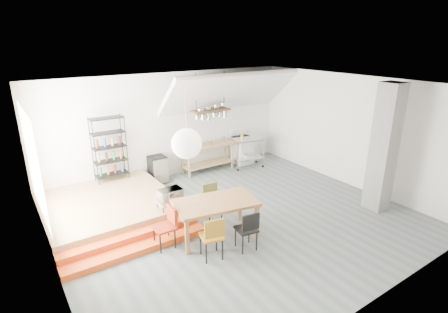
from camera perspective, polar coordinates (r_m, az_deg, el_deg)
floor at (r=8.60m, az=2.27°, el=-10.14°), size 8.00×8.00×0.00m
wall_back at (r=10.84m, az=-8.69°, el=4.99°), size 8.00×0.04×3.20m
wall_left at (r=6.57m, az=-27.10°, el=-6.39°), size 0.04×7.00×3.20m
wall_right at (r=10.73m, az=19.92°, el=3.91°), size 0.04×7.00×3.20m
ceiling at (r=7.57m, az=2.59°, el=11.52°), size 8.00×7.00×0.02m
slope_ceiling at (r=11.04m, az=1.03°, el=10.48°), size 4.40×1.44×1.32m
window_pane at (r=7.90m, az=-28.74°, el=-0.97°), size 0.02×2.50×2.20m
platform at (r=9.17m, az=-18.32°, el=-7.79°), size 3.00×3.00×0.40m
step_lower at (r=7.60m, az=-13.84°, el=-14.43°), size 3.00×0.35×0.13m
step_upper at (r=7.85m, az=-14.82°, el=-12.79°), size 3.00×0.35×0.27m
concrete_column at (r=9.37m, az=24.66°, el=1.22°), size 0.50×0.50×3.20m
kitchen_counter at (r=11.31m, az=-2.65°, el=0.64°), size 1.80×0.60×0.91m
stove at (r=12.12m, az=2.98°, el=1.17°), size 0.60×0.60×1.18m
pot_rack at (r=10.79m, az=-2.00°, el=7.18°), size 1.20×0.50×1.43m
wire_shelving at (r=9.97m, az=-18.23°, el=1.37°), size 0.88×0.38×1.80m
microwave_shelf at (r=8.28m, az=-8.71°, el=-7.28°), size 0.60×0.40×0.16m
paper_lantern at (r=6.86m, az=-6.12°, el=2.09°), size 0.60×0.60×0.60m
dining_table at (r=7.59m, az=-1.38°, el=-7.94°), size 1.91×1.29×0.83m
chair_mustard at (r=6.92m, az=-1.87°, el=-12.62°), size 0.51×0.51×0.93m
chair_black at (r=7.22m, az=3.93°, el=-11.50°), size 0.46×0.46×0.88m
chair_olive at (r=8.42m, az=-2.02°, el=-6.83°), size 0.46×0.46×0.87m
chair_red at (r=7.42m, az=-9.28°, el=-10.76°), size 0.41×0.41×0.89m
rolling_cart at (r=11.66m, az=3.91°, el=1.26°), size 1.09×0.76×0.99m
mini_fridge at (r=10.68m, az=-10.77°, el=-2.06°), size 0.48×0.48×0.81m
microwave at (r=8.21m, az=-8.76°, el=-6.25°), size 0.54×0.37×0.29m
bowl at (r=11.23m, az=-2.07°, el=2.20°), size 0.29×0.29×0.06m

